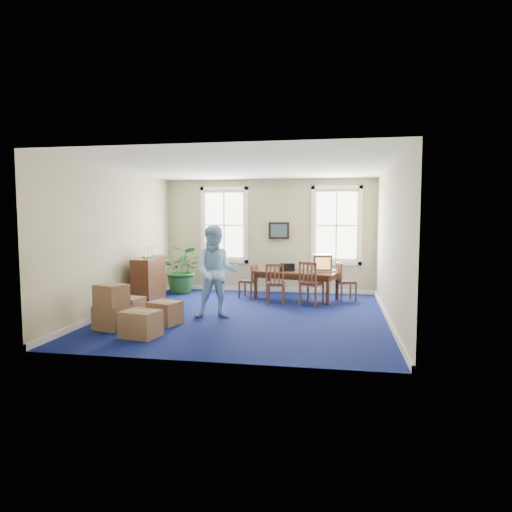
% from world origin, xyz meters
% --- Properties ---
extents(floor, '(6.50, 6.50, 0.00)m').
position_xyz_m(floor, '(0.00, 0.00, 0.00)').
color(floor, navy).
rests_on(floor, ground).
extents(ceiling, '(6.50, 6.50, 0.00)m').
position_xyz_m(ceiling, '(0.00, 0.00, 3.20)').
color(ceiling, white).
rests_on(ceiling, ground).
extents(wall_back, '(6.50, 0.00, 6.50)m').
position_xyz_m(wall_back, '(0.00, 3.25, 1.60)').
color(wall_back, tan).
rests_on(wall_back, ground).
extents(wall_front, '(6.50, 0.00, 6.50)m').
position_xyz_m(wall_front, '(0.00, -3.25, 1.60)').
color(wall_front, tan).
rests_on(wall_front, ground).
extents(wall_left, '(0.00, 6.50, 6.50)m').
position_xyz_m(wall_left, '(-3.00, 0.00, 1.60)').
color(wall_left, tan).
rests_on(wall_left, ground).
extents(wall_right, '(0.00, 6.50, 6.50)m').
position_xyz_m(wall_right, '(3.00, 0.00, 1.60)').
color(wall_right, tan).
rests_on(wall_right, ground).
extents(baseboard_back, '(6.00, 0.04, 0.12)m').
position_xyz_m(baseboard_back, '(0.00, 3.22, 0.06)').
color(baseboard_back, white).
rests_on(baseboard_back, ground).
extents(baseboard_left, '(0.04, 6.50, 0.12)m').
position_xyz_m(baseboard_left, '(-2.97, 0.00, 0.06)').
color(baseboard_left, white).
rests_on(baseboard_left, ground).
extents(baseboard_right, '(0.04, 6.50, 0.12)m').
position_xyz_m(baseboard_right, '(2.97, 0.00, 0.06)').
color(baseboard_right, white).
rests_on(baseboard_right, ground).
extents(window_left, '(1.40, 0.12, 2.20)m').
position_xyz_m(window_left, '(-1.30, 3.23, 1.90)').
color(window_left, white).
rests_on(window_left, ground).
extents(window_right, '(1.40, 0.12, 2.20)m').
position_xyz_m(window_right, '(1.90, 3.23, 1.90)').
color(window_right, white).
rests_on(window_right, ground).
extents(wall_picture, '(0.58, 0.06, 0.48)m').
position_xyz_m(wall_picture, '(0.30, 3.20, 1.75)').
color(wall_picture, black).
rests_on(wall_picture, ground).
extents(conference_table, '(2.35, 1.56, 0.74)m').
position_xyz_m(conference_table, '(0.89, 2.14, 0.37)').
color(conference_table, '#4C2616').
rests_on(conference_table, ground).
extents(crt_tv, '(0.58, 0.62, 0.44)m').
position_xyz_m(crt_tv, '(1.53, 2.19, 0.96)').
color(crt_tv, '#B7B7BC').
rests_on(crt_tv, conference_table).
extents(game_console, '(0.23, 0.25, 0.05)m').
position_xyz_m(game_console, '(1.82, 2.14, 0.76)').
color(game_console, white).
rests_on(game_console, conference_table).
extents(equipment_bag, '(0.43, 0.33, 0.19)m').
position_xyz_m(equipment_bag, '(0.64, 2.19, 0.83)').
color(equipment_bag, black).
rests_on(equipment_bag, conference_table).
extents(chair_near_left, '(0.47, 0.47, 1.01)m').
position_xyz_m(chair_near_left, '(0.45, 1.40, 0.51)').
color(chair_near_left, brown).
rests_on(chair_near_left, ground).
extents(chair_near_right, '(0.63, 0.63, 1.07)m').
position_xyz_m(chair_near_right, '(1.33, 1.40, 0.54)').
color(chair_near_right, brown).
rests_on(chair_near_right, ground).
extents(chair_end_left, '(0.49, 0.49, 0.89)m').
position_xyz_m(chair_end_left, '(-0.39, 2.14, 0.44)').
color(chair_end_left, brown).
rests_on(chair_end_left, ground).
extents(chair_end_right, '(0.56, 0.56, 0.98)m').
position_xyz_m(chair_end_right, '(2.17, 2.14, 0.49)').
color(chair_end_right, brown).
rests_on(chair_end_right, ground).
extents(man, '(1.09, 0.92, 1.96)m').
position_xyz_m(man, '(-0.59, -0.35, 0.98)').
color(man, '#9BCBF8').
rests_on(man, ground).
extents(credenza, '(0.60, 1.57, 1.20)m').
position_xyz_m(credenza, '(-2.65, 0.93, 0.60)').
color(credenza, '#4C2616').
rests_on(credenza, ground).
extents(brochure_rack, '(0.35, 0.65, 0.29)m').
position_xyz_m(brochure_rack, '(-2.63, 0.93, 1.34)').
color(brochure_rack, '#99999E').
rests_on(brochure_rack, credenza).
extents(potted_plant, '(1.23, 1.08, 1.33)m').
position_xyz_m(potted_plant, '(-2.33, 2.55, 0.67)').
color(potted_plant, '#225821').
rests_on(potted_plant, ground).
extents(cardboard_boxes, '(1.97, 1.97, 0.91)m').
position_xyz_m(cardboard_boxes, '(-2.08, -1.53, 0.45)').
color(cardboard_boxes, brown).
rests_on(cardboard_boxes, ground).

